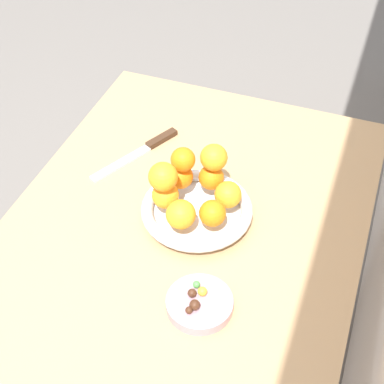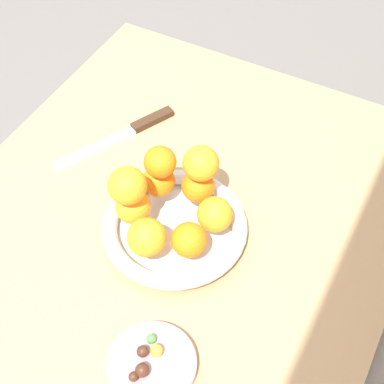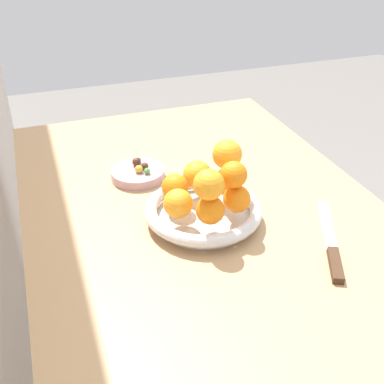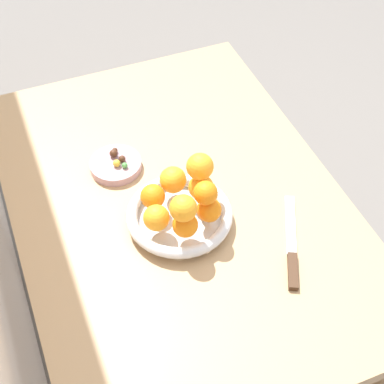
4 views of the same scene
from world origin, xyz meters
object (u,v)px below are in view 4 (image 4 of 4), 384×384
object	(u,v)px
dining_table	(178,223)
candy_ball_1	(122,159)
candy_dish	(116,165)
candy_ball_4	(125,165)
candy_ball_2	(114,153)
candy_ball_0	(115,150)
knife	(292,249)
orange_8	(183,208)
orange_3	(173,180)
orange_0	(185,225)
orange_5	(156,218)
orange_2	(201,187)
fruit_bowl	(179,216)
candy_ball_3	(117,163)
orange_6	(206,193)
orange_7	(200,166)
orange_4	(153,196)
orange_1	(209,210)

from	to	relation	value
dining_table	candy_ball_1	bearing A→B (deg)	30.46
candy_dish	candy_ball_4	world-z (taller)	candy_ball_4
candy_dish	candy_ball_2	world-z (taller)	candy_ball_2
candy_ball_0	knife	distance (m)	0.50
dining_table	orange_8	size ratio (longest dim) A/B	18.68
orange_3	candy_ball_1	size ratio (longest dim) A/B	3.60
dining_table	orange_0	size ratio (longest dim) A/B	19.64
orange_5	knife	distance (m)	0.30
orange_3	knife	distance (m)	0.31
candy_ball_2	candy_ball_4	size ratio (longest dim) A/B	1.39
orange_0	orange_8	bearing A→B (deg)	98.58
orange_2	knife	distance (m)	0.24
dining_table	orange_3	world-z (taller)	orange_3
fruit_bowl	orange_3	size ratio (longest dim) A/B	3.89
candy_ball_3	orange_6	bearing A→B (deg)	-151.90
orange_0	knife	bearing A→B (deg)	-115.90
orange_2	orange_5	bearing A→B (deg)	110.73
orange_2	orange_3	xyz separation A→B (m)	(0.04, 0.05, 0.00)
orange_7	knife	bearing A→B (deg)	-145.02
dining_table	orange_0	distance (m)	0.21
orange_7	candy_ball_0	world-z (taller)	orange_7
orange_3	candy_ball_2	world-z (taller)	orange_3
candy_ball_2	orange_8	bearing A→B (deg)	-167.49
orange_7	fruit_bowl	bearing A→B (deg)	116.82
orange_4	knife	xyz separation A→B (m)	(-0.21, -0.25, -0.06)
candy_ball_0	candy_ball_3	world-z (taller)	candy_ball_3
dining_table	orange_1	world-z (taller)	orange_1
fruit_bowl	candy_ball_1	bearing A→B (deg)	17.45
candy_ball_1	orange_0	bearing A→B (deg)	-168.40
candy_ball_3	dining_table	bearing A→B (deg)	-142.96
candy_ball_2	candy_ball_1	bearing A→B (deg)	-149.81
orange_1	candy_ball_0	size ratio (longest dim) A/B	3.92
fruit_bowl	orange_7	world-z (taller)	orange_7
orange_7	knife	distance (m)	0.27
orange_6	candy_ball_2	size ratio (longest dim) A/B	2.59
orange_1	candy_ball_1	xyz separation A→B (m)	(0.26, 0.12, -0.04)
orange_3	candy_ball_1	bearing A→B (deg)	27.96
orange_0	orange_2	distance (m)	0.11
orange_6	orange_7	world-z (taller)	orange_7
orange_0	orange_3	world-z (taller)	orange_3
orange_8	candy_ball_1	world-z (taller)	orange_8
candy_ball_2	orange_4	bearing A→B (deg)	-170.37
dining_table	fruit_bowl	size ratio (longest dim) A/B	4.55
orange_5	orange_7	distance (m)	0.15
orange_3	candy_ball_2	distance (m)	0.20
orange_4	orange_7	xyz separation A→B (m)	(-0.01, -0.11, 0.06)
candy_dish	knife	distance (m)	0.48
orange_2	orange_6	world-z (taller)	orange_6
orange_8	candy_ball_3	size ratio (longest dim) A/B	3.20
orange_1	candy_ball_4	world-z (taller)	orange_1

